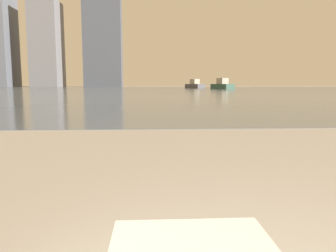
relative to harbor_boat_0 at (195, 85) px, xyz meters
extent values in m
cube|color=slate|center=(-9.73, -11.35, -0.72)|extent=(180.00, 110.00, 0.01)
cube|color=#4C4C51|center=(0.00, 0.00, -0.24)|extent=(3.95, 5.71, 0.95)
cube|color=#B2A893|center=(0.00, 0.00, 0.78)|extent=(2.08, 2.41, 1.08)
cube|color=#335647|center=(3.39, -12.83, -0.24)|extent=(3.59, 5.75, 0.95)
cube|color=#B2A893|center=(3.39, -12.83, 0.78)|extent=(1.97, 2.38, 1.09)
cube|color=slate|center=(-45.43, 44.65, 13.85)|extent=(9.21, 11.93, 29.14)
camera|label=1|loc=(-10.00, -73.09, 0.22)|focal=35.00mm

